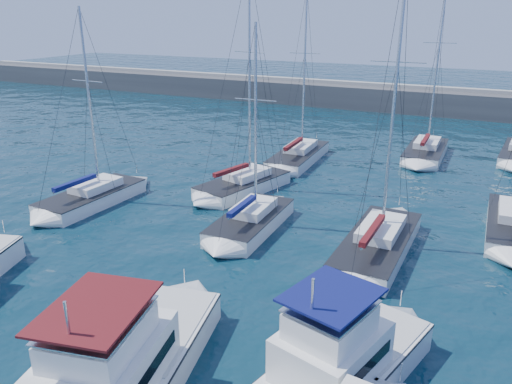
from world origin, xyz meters
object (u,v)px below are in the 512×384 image
at_px(sailboat_mid_d, 378,243).
at_px(sailboat_back_b, 426,151).
at_px(sailboat_back_a, 299,156).
at_px(sailboat_mid_c, 251,221).
at_px(sailboat_mid_a, 92,197).
at_px(motor_yacht_port_inner, 121,371).
at_px(motor_yacht_stbd_inner, 340,364).
at_px(sailboat_mid_b, 244,184).

height_order(sailboat_mid_d, sailboat_back_b, sailboat_mid_d).
bearing_deg(sailboat_back_a, sailboat_mid_c, -81.96).
bearing_deg(sailboat_mid_a, sailboat_back_b, 52.76).
bearing_deg(motor_yacht_port_inner, sailboat_back_b, 70.19).
bearing_deg(sailboat_back_a, sailboat_mid_d, -56.94).
bearing_deg(sailboat_mid_c, sailboat_back_b, 69.66).
relative_size(sailboat_back_a, sailboat_back_b, 0.92).
bearing_deg(sailboat_mid_c, sailboat_mid_d, 0.20).
xyz_separation_m(motor_yacht_stbd_inner, sailboat_mid_b, (-12.45, 17.03, -0.59)).
bearing_deg(motor_yacht_port_inner, sailboat_mid_c, 87.08).
xyz_separation_m(motor_yacht_port_inner, sailboat_back_a, (-5.01, 29.72, -0.62)).
relative_size(motor_yacht_stbd_inner, sailboat_mid_a, 0.63).
bearing_deg(sailboat_mid_a, motor_yacht_port_inner, -40.92).
bearing_deg(motor_yacht_stbd_inner, motor_yacht_port_inner, -136.13).
height_order(sailboat_mid_c, sailboat_mid_d, sailboat_mid_d).
xyz_separation_m(sailboat_mid_a, sailboat_mid_b, (8.25, 6.90, 0.04)).
distance_m(sailboat_mid_c, sailboat_back_b, 22.55).
height_order(motor_yacht_port_inner, sailboat_back_b, sailboat_back_b).
height_order(sailboat_mid_b, sailboat_back_b, sailboat_back_b).
distance_m(sailboat_mid_a, sailboat_mid_c, 11.82).
xyz_separation_m(sailboat_mid_d, sailboat_back_a, (-10.38, 14.77, -0.01)).
distance_m(motor_yacht_port_inner, motor_yacht_stbd_inner, 7.50).
distance_m(motor_yacht_stbd_inner, sailboat_mid_c, 14.28).
height_order(sailboat_mid_b, sailboat_back_a, sailboat_mid_b).
xyz_separation_m(motor_yacht_stbd_inner, sailboat_mid_c, (-8.92, 11.13, -0.63)).
xyz_separation_m(sailboat_mid_b, sailboat_back_b, (10.84, 15.44, -0.01)).
xyz_separation_m(sailboat_mid_c, sailboat_back_a, (-2.67, 14.99, 0.01)).
distance_m(sailboat_mid_b, sailboat_mid_d, 12.60).
bearing_deg(sailboat_mid_d, sailboat_mid_a, -175.14).
bearing_deg(sailboat_mid_d, sailboat_back_a, 126.40).
xyz_separation_m(sailboat_mid_d, sailboat_back_b, (-0.40, 21.12, 0.00)).
bearing_deg(sailboat_back_b, sailboat_back_a, -147.86).
height_order(motor_yacht_port_inner, sailboat_mid_b, sailboat_mid_b).
relative_size(sailboat_mid_a, sailboat_back_b, 0.82).
height_order(sailboat_back_a, sailboat_back_b, sailboat_back_b).
xyz_separation_m(sailboat_mid_a, sailboat_back_b, (19.09, 22.34, 0.02)).
distance_m(motor_yacht_port_inner, sailboat_back_b, 36.41).
relative_size(sailboat_mid_a, sailboat_back_a, 0.89).
height_order(sailboat_mid_a, sailboat_mid_b, sailboat_mid_b).
xyz_separation_m(motor_yacht_port_inner, sailboat_mid_a, (-14.12, 13.73, -0.62)).
bearing_deg(motor_yacht_port_inner, motor_yacht_stbd_inner, 16.72).
distance_m(motor_yacht_stbd_inner, sailboat_back_a, 28.58).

